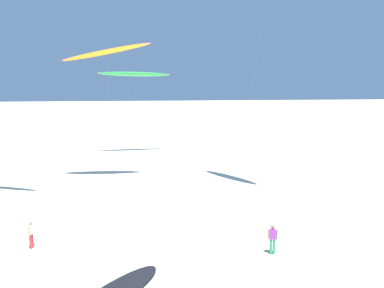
% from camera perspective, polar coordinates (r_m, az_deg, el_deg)
% --- Properties ---
extents(flying_kite_1, '(8.11, 9.30, 9.70)m').
position_cam_1_polar(flying_kite_1, '(51.69, -7.35, 8.80)').
color(flying_kite_1, green).
rests_on(flying_kite_1, ground).
extents(flying_kite_2, '(7.56, 9.43, 12.19)m').
position_cam_1_polar(flying_kite_2, '(38.69, -10.86, 11.41)').
color(flying_kite_2, orange).
rests_on(flying_kite_2, ground).
extents(person_foreground_walker, '(0.28, 0.49, 1.59)m').
position_cam_1_polar(person_foreground_walker, '(26.39, -19.77, -10.58)').
color(person_foreground_walker, red).
rests_on(person_foreground_walker, ground).
extents(person_near_left, '(0.50, 0.25, 1.63)m').
position_cam_1_polar(person_near_left, '(24.48, 10.20, -11.67)').
color(person_near_left, '#338E56').
rests_on(person_near_left, ground).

